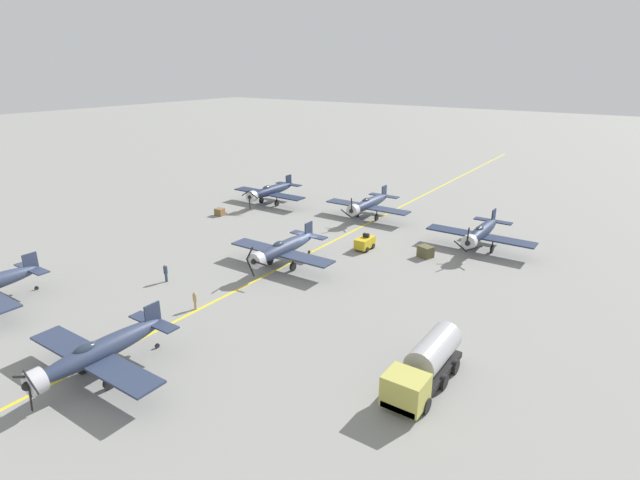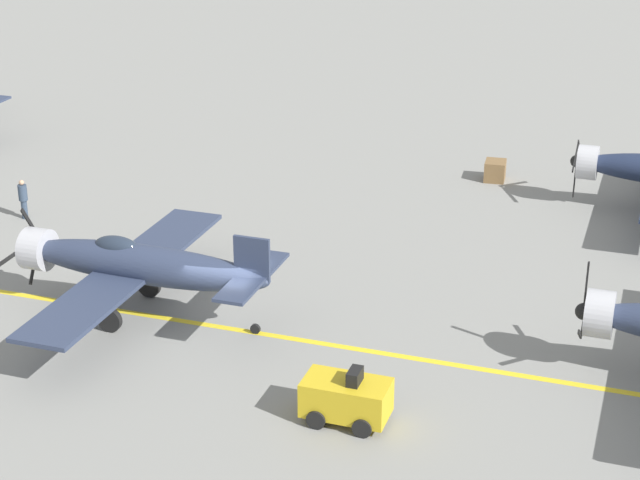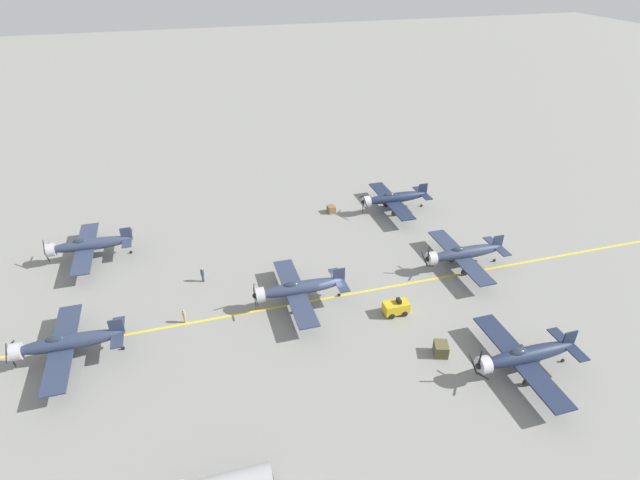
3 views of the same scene
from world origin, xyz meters
The scene contains 13 objects.
ground_plane centered at (0.00, 0.00, 0.00)m, with size 400.00×400.00×0.00m, color gray.
taxiway_stripe centered at (0.00, 0.00, 0.00)m, with size 0.30×160.00×0.01m, color yellow.
airplane_far_center centered at (-2.12, 25.66, 2.01)m, with size 12.00×9.98×3.65m.
airplane_near_center centered at (1.18, -16.68, 2.01)m, with size 12.00×9.98×3.80m.
airplane_near_right centered at (16.80, -14.72, 2.01)m, with size 12.00×9.98×3.65m.
airplane_near_left centered at (-15.20, -13.22, 2.01)m, with size 12.00×9.98×3.80m.
airplane_mid_center centered at (-0.05, 3.43, 2.01)m, with size 12.00×9.98×3.65m.
fuel_tanker centered at (-20.25, 14.22, 1.51)m, with size 2.67×8.00×2.98m.
tow_tractor centered at (-4.43, -5.86, 0.79)m, with size 1.57×2.60×1.79m.
ground_crew_walking centered at (6.94, 12.80, 0.99)m, with size 0.39×0.39×1.81m.
ground_crew_inspecting centered at (0.24, 15.20, 0.89)m, with size 0.35×0.35×1.63m.
supply_crate_by_tanker centered at (18.84, -6.17, 0.49)m, with size 1.18×0.98×0.98m, color brown.
supply_crate_mid_lane centered at (-11.10, -7.47, 0.62)m, with size 1.49×1.24×1.24m, color brown.
Camera 1 is at (-30.25, 40.83, 19.88)m, focal length 28.00 mm.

